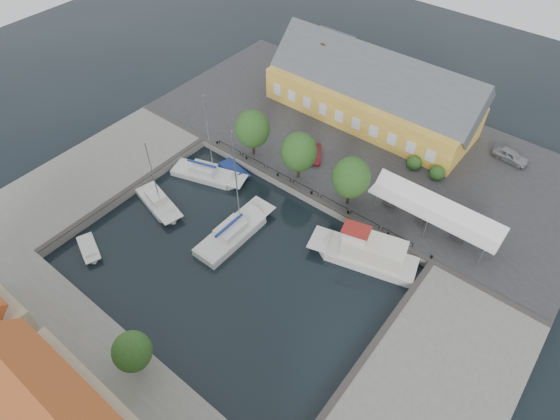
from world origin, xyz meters
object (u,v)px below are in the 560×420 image
(west_boat_a, at_px, (207,175))
(west_boat_c, at_px, (159,204))
(warehouse, at_px, (368,92))
(center_sailboat, at_px, (234,233))
(trawler, at_px, (367,254))
(launch_sw, at_px, (89,250))
(tent_canopy, at_px, (436,210))
(launch_nw, at_px, (234,171))
(car_silver, at_px, (511,156))
(car_red, at_px, (316,154))

(west_boat_a, bearing_deg, west_boat_c, -97.59)
(warehouse, xyz_separation_m, center_sailboat, (0.17, -27.32, -4.07))
(trawler, distance_m, west_boat_a, 22.06)
(west_boat_a, relative_size, launch_sw, 2.72)
(tent_canopy, distance_m, west_boat_c, 30.78)
(trawler, xyz_separation_m, west_boat_c, (-22.97, -8.04, -0.76))
(west_boat_a, distance_m, launch_nw, 3.30)
(center_sailboat, bearing_deg, car_silver, 57.23)
(launch_nw, bearing_deg, warehouse, 70.67)
(warehouse, xyz_separation_m, west_boat_c, (-9.76, -29.39, -4.17))
(car_red, distance_m, launch_sw, 28.41)
(center_sailboat, height_order, launch_nw, center_sailboat)
(tent_canopy, height_order, car_red, tent_canopy)
(center_sailboat, height_order, trawler, center_sailboat)
(warehouse, relative_size, launch_sw, 6.26)
(warehouse, distance_m, launch_sw, 40.07)
(car_red, xyz_separation_m, west_boat_c, (-9.90, -17.27, -1.35))
(trawler, bearing_deg, car_red, 144.79)
(car_silver, height_order, west_boat_a, west_boat_a)
(car_silver, relative_size, west_boat_a, 0.35)
(car_red, height_order, launch_sw, car_red)
(warehouse, height_order, trawler, warehouse)
(tent_canopy, height_order, west_boat_c, west_boat_c)
(west_boat_a, distance_m, west_boat_c, 7.09)
(car_silver, distance_m, launch_nw, 34.34)
(west_boat_c, height_order, launch_nw, west_boat_c)
(west_boat_a, bearing_deg, car_red, 48.80)
(trawler, bearing_deg, tent_canopy, 65.64)
(center_sailboat, bearing_deg, tent_canopy, 39.34)
(tent_canopy, relative_size, center_sailboat, 1.00)
(launch_sw, bearing_deg, launch_nw, 79.19)
(car_red, bearing_deg, warehouse, 56.66)
(west_boat_a, bearing_deg, tent_canopy, 18.49)
(tent_canopy, xyz_separation_m, west_boat_a, (-25.42, -8.50, -3.41))
(trawler, bearing_deg, car_silver, 75.58)
(car_silver, relative_size, launch_nw, 0.91)
(car_silver, relative_size, car_red, 1.18)
(car_red, bearing_deg, launch_sw, -145.97)
(launch_nw, bearing_deg, car_silver, 40.14)
(car_silver, relative_size, trawler, 0.37)
(launch_sw, height_order, launch_nw, launch_sw)
(launch_sw, bearing_deg, trawler, 35.80)
(car_silver, bearing_deg, west_boat_a, 137.43)
(center_sailboat, bearing_deg, launch_nw, 132.76)
(car_silver, xyz_separation_m, west_boat_a, (-28.14, -24.78, -1.48))
(tent_canopy, bearing_deg, launch_sw, -137.78)
(west_boat_c, xyz_separation_m, launch_sw, (-0.72, -9.04, -0.17))
(car_red, bearing_deg, tent_canopy, -40.01)
(west_boat_c, bearing_deg, launch_nw, 73.60)
(warehouse, bearing_deg, car_silver, 7.16)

